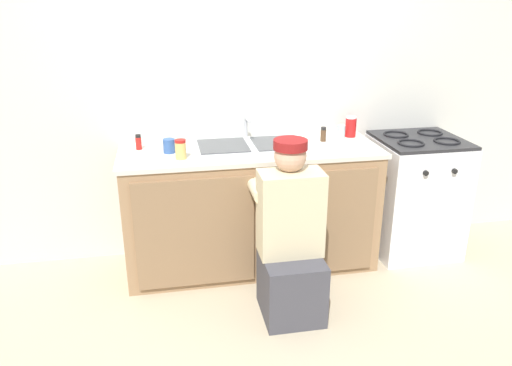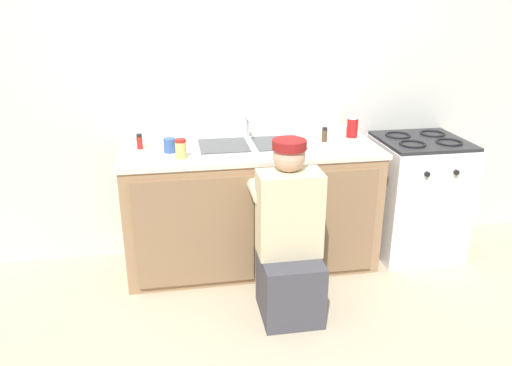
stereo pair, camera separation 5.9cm
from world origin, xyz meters
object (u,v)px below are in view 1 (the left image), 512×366
object	(u,v)px
stove_range	(414,195)
spice_bottle_red	(139,142)
spice_bottle_pepper	(323,134)
water_glass	(341,132)
sink_double_basin	(251,146)
condiment_jar	(181,149)
plumber_person	(291,245)
coffee_mug	(170,146)
soda_cup_red	(351,127)

from	to	relation	value
stove_range	spice_bottle_red	size ratio (longest dim) A/B	8.66
spice_bottle_pepper	stove_range	bearing A→B (deg)	-7.44
water_glass	sink_double_basin	bearing A→B (deg)	-168.69
water_glass	spice_bottle_red	xyz separation A→B (m)	(-1.46, -0.01, 0.00)
sink_double_basin	condiment_jar	xyz separation A→B (m)	(-0.48, -0.13, 0.05)
plumber_person	spice_bottle_red	distance (m)	1.27
condiment_jar	coffee_mug	bearing A→B (deg)	114.21
condiment_jar	spice_bottle_pepper	xyz separation A→B (m)	(1.03, 0.23, -0.01)
coffee_mug	soda_cup_red	bearing A→B (deg)	6.88
spice_bottle_red	condiment_jar	distance (m)	0.38
sink_double_basin	condiment_jar	bearing A→B (deg)	-164.39
plumber_person	water_glass	distance (m)	1.08
plumber_person	water_glass	bearing A→B (deg)	53.67
soda_cup_red	plumber_person	bearing A→B (deg)	-129.02
coffee_mug	spice_bottle_red	xyz separation A→B (m)	(-0.21, 0.12, 0.00)
plumber_person	sink_double_basin	bearing A→B (deg)	101.55
coffee_mug	water_glass	size ratio (longest dim) A/B	1.26
stove_range	sink_double_basin	bearing A→B (deg)	179.90
stove_range	coffee_mug	size ratio (longest dim) A/B	7.22
plumber_person	condiment_jar	distance (m)	0.93
stove_range	plumber_person	size ratio (longest dim) A/B	0.82
sink_double_basin	soda_cup_red	size ratio (longest dim) A/B	5.26
soda_cup_red	water_glass	bearing A→B (deg)	-157.93
spice_bottle_red	soda_cup_red	bearing A→B (deg)	1.69
water_glass	spice_bottle_pepper	distance (m)	0.16
sink_double_basin	soda_cup_red	distance (m)	0.81
plumber_person	soda_cup_red	xyz separation A→B (m)	(0.66, 0.81, 0.50)
coffee_mug	water_glass	world-z (taller)	water_glass
stove_range	plumber_person	bearing A→B (deg)	-150.79
stove_range	spice_bottle_pepper	size ratio (longest dim) A/B	8.66
soda_cup_red	spice_bottle_pepper	distance (m)	0.25
condiment_jar	spice_bottle_pepper	world-z (taller)	condiment_jar
sink_double_basin	spice_bottle_red	bearing A→B (deg)	170.20
water_glass	spice_bottle_red	distance (m)	1.46
soda_cup_red	condiment_jar	size ratio (longest dim) A/B	1.19
condiment_jar	stove_range	bearing A→B (deg)	4.33
water_glass	spice_bottle_pepper	size ratio (longest dim) A/B	0.95
soda_cup_red	condiment_jar	distance (m)	1.31
stove_range	soda_cup_red	distance (m)	0.72
sink_double_basin	coffee_mug	bearing A→B (deg)	178.51
coffee_mug	plumber_person	bearing A→B (deg)	-43.86
coffee_mug	water_glass	xyz separation A→B (m)	(1.25, 0.13, 0.00)
stove_range	spice_bottle_pepper	world-z (taller)	spice_bottle_pepper
sink_double_basin	spice_bottle_red	xyz separation A→B (m)	(-0.76, 0.13, 0.03)
water_glass	soda_cup_red	world-z (taller)	soda_cup_red
condiment_jar	spice_bottle_pepper	distance (m)	1.06
coffee_mug	condiment_jar	xyz separation A→B (m)	(0.07, -0.15, 0.02)
sink_double_basin	stove_range	distance (m)	1.35
spice_bottle_red	soda_cup_red	distance (m)	1.55
condiment_jar	sink_double_basin	bearing A→B (deg)	15.61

